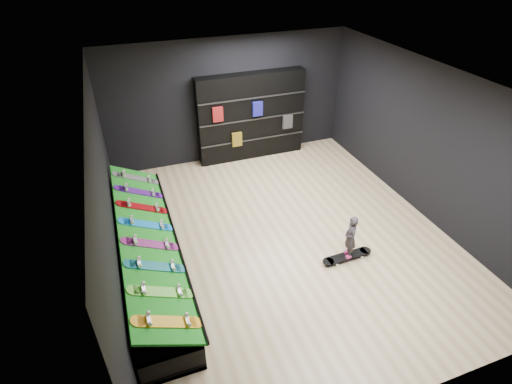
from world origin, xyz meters
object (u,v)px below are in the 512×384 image
object	(u,v)px
display_rack	(149,256)
floor_skateboard	(347,257)
back_shelving	(251,117)
child	(349,245)

from	to	relation	value
display_rack	floor_skateboard	world-z (taller)	display_rack
display_rack	back_shelving	bearing A→B (deg)	47.35
back_shelving	floor_skateboard	world-z (taller)	back_shelving
back_shelving	floor_skateboard	distance (m)	4.46
display_rack	child	xyz separation A→B (m)	(3.36, -1.01, 0.09)
floor_skateboard	child	xyz separation A→B (m)	(0.00, 0.00, 0.30)
display_rack	back_shelving	world-z (taller)	back_shelving
floor_skateboard	child	world-z (taller)	child
display_rack	back_shelving	xyz separation A→B (m)	(3.06, 3.32, 0.83)
back_shelving	floor_skateboard	xyz separation A→B (m)	(0.30, -4.33, -1.04)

